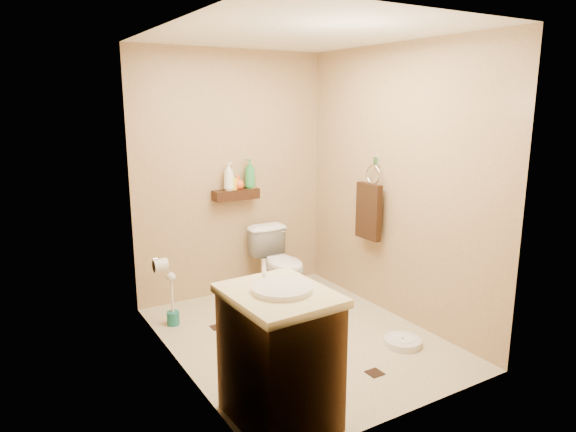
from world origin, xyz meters
TOP-DOWN VIEW (x-y plane):
  - ground at (0.00, 0.00)m, footprint 2.50×2.50m
  - wall_back at (0.00, 1.25)m, footprint 2.00×0.04m
  - wall_front at (0.00, -1.25)m, footprint 2.00×0.04m
  - wall_left at (-1.00, 0.00)m, footprint 0.04×2.50m
  - wall_right at (1.00, 0.00)m, footprint 0.04×2.50m
  - ceiling at (0.00, 0.00)m, footprint 2.00×2.50m
  - wall_shelf at (0.00, 1.17)m, footprint 0.46×0.14m
  - floor_accents at (0.05, -0.06)m, footprint 1.23×1.41m
  - toilet at (0.30, 0.83)m, footprint 0.39×0.68m
  - vanity at (-0.70, -0.89)m, footprint 0.59×0.70m
  - bathroom_scale at (0.63, -0.56)m, footprint 0.38×0.38m
  - toilet_brush at (-0.82, 0.77)m, footprint 0.11×0.11m
  - towel_ring at (0.91, 0.25)m, footprint 0.12×0.30m
  - toilet_paper at (-0.94, 0.65)m, footprint 0.12×0.11m
  - bottle_a at (-0.07, 1.17)m, footprint 0.12×0.12m
  - bottle_b at (-0.03, 1.17)m, footprint 0.10×0.10m
  - bottle_c at (0.03, 1.17)m, footprint 0.13×0.13m
  - bottle_d at (0.16, 1.17)m, footprint 0.16×0.16m
  - bottle_e at (0.17, 1.17)m, footprint 0.10×0.10m

SIDE VIEW (x-z plane):
  - ground at x=0.00m, z-range 0.00..0.00m
  - floor_accents at x=0.05m, z-range 0.00..0.01m
  - bathroom_scale at x=0.63m, z-range 0.00..0.06m
  - toilet_brush at x=-0.82m, z-range -0.07..0.41m
  - toilet at x=0.30m, z-range 0.00..0.69m
  - vanity at x=-0.70m, z-range -0.05..0.91m
  - toilet_paper at x=-0.94m, z-range 0.54..0.66m
  - towel_ring at x=0.91m, z-range 0.57..1.33m
  - wall_shelf at x=0.00m, z-range 0.97..1.07m
  - bottle_c at x=0.03m, z-range 1.07..1.21m
  - bottle_e at x=0.17m, z-range 1.07..1.23m
  - bottle_b at x=-0.03m, z-range 1.07..1.23m
  - wall_back at x=0.00m, z-range 0.00..2.40m
  - wall_front at x=0.00m, z-range 0.00..2.40m
  - wall_left at x=-1.00m, z-range 0.00..2.40m
  - wall_right at x=1.00m, z-range 0.00..2.40m
  - bottle_a at x=-0.07m, z-range 1.07..1.34m
  - bottle_d at x=0.16m, z-range 1.07..1.36m
  - ceiling at x=0.00m, z-range 2.39..2.41m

